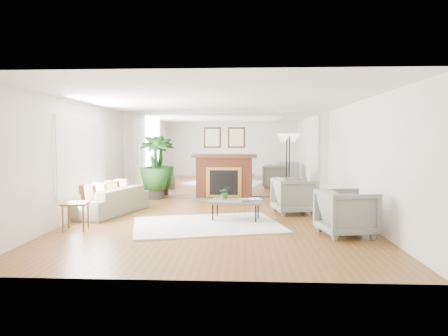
# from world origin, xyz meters

# --- Properties ---
(ground) EXTENTS (7.00, 7.00, 0.00)m
(ground) POSITION_xyz_m (0.00, 0.00, 0.00)
(ground) COLOR brown
(ground) RESTS_ON ground
(wall_left) EXTENTS (0.02, 7.00, 2.50)m
(wall_left) POSITION_xyz_m (-2.99, 0.00, 1.25)
(wall_left) COLOR white
(wall_left) RESTS_ON ground
(wall_right) EXTENTS (0.02, 7.00, 2.50)m
(wall_right) POSITION_xyz_m (2.99, 0.00, 1.25)
(wall_right) COLOR white
(wall_right) RESTS_ON ground
(wall_back) EXTENTS (6.00, 0.02, 2.50)m
(wall_back) POSITION_xyz_m (0.00, 3.49, 1.25)
(wall_back) COLOR white
(wall_back) RESTS_ON ground
(mirror_panel) EXTENTS (5.40, 0.04, 2.40)m
(mirror_panel) POSITION_xyz_m (0.00, 3.47, 1.25)
(mirror_panel) COLOR silver
(mirror_panel) RESTS_ON wall_back
(window_panel) EXTENTS (0.04, 2.40, 1.50)m
(window_panel) POSITION_xyz_m (-2.96, 0.40, 1.35)
(window_panel) COLOR #B2E09E
(window_panel) RESTS_ON wall_left
(fireplace) EXTENTS (1.85, 0.83, 2.05)m
(fireplace) POSITION_xyz_m (0.00, 3.26, 0.66)
(fireplace) COLOR brown
(fireplace) RESTS_ON ground
(area_rug) EXTENTS (3.23, 2.65, 0.03)m
(area_rug) POSITION_xyz_m (-0.16, -0.40, 0.02)
(area_rug) COLOR white
(area_rug) RESTS_ON ground
(coffee_table) EXTENTS (1.14, 0.77, 0.43)m
(coffee_table) POSITION_xyz_m (0.40, 0.09, 0.39)
(coffee_table) COLOR #6B5F54
(coffee_table) RESTS_ON ground
(sofa) EXTENTS (1.32, 2.22, 0.61)m
(sofa) POSITION_xyz_m (-2.45, 0.71, 0.30)
(sofa) COLOR slate
(sofa) RESTS_ON ground
(armchair_back) EXTENTS (1.04, 1.02, 0.82)m
(armchair_back) POSITION_xyz_m (1.72, 0.99, 0.41)
(armchair_back) COLOR gray
(armchair_back) RESTS_ON ground
(armchair_front) EXTENTS (1.04, 1.02, 0.81)m
(armchair_front) POSITION_xyz_m (2.36, -1.12, 0.41)
(armchair_front) COLOR gray
(armchair_front) RESTS_ON ground
(side_table) EXTENTS (0.51, 0.51, 0.52)m
(side_table) POSITION_xyz_m (-2.57, -0.93, 0.43)
(side_table) COLOR olive
(side_table) RESTS_ON ground
(potted_ficus) EXTENTS (0.95, 0.95, 1.81)m
(potted_ficus) POSITION_xyz_m (-1.98, 3.10, 0.97)
(potted_ficus) COLOR black
(potted_ficus) RESTS_ON ground
(floor_lamp) EXTENTS (0.60, 0.34, 1.86)m
(floor_lamp) POSITION_xyz_m (1.84, 3.10, 1.59)
(floor_lamp) COLOR black
(floor_lamp) RESTS_ON ground
(tabletop_plant) EXTENTS (0.26, 0.22, 0.27)m
(tabletop_plant) POSITION_xyz_m (0.16, 0.25, 0.56)
(tabletop_plant) COLOR #276224
(tabletop_plant) RESTS_ON coffee_table
(fruit_bowl) EXTENTS (0.27, 0.27, 0.06)m
(fruit_bowl) POSITION_xyz_m (0.58, -0.07, 0.46)
(fruit_bowl) COLOR olive
(fruit_bowl) RESTS_ON coffee_table
(book) EXTENTS (0.31, 0.35, 0.02)m
(book) POSITION_xyz_m (0.71, 0.18, 0.44)
(book) COLOR olive
(book) RESTS_ON coffee_table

